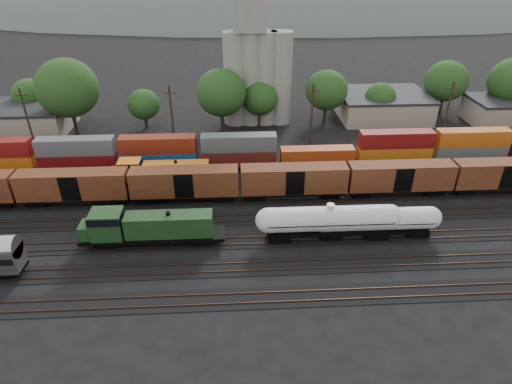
{
  "coord_description": "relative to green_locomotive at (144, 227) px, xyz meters",
  "views": [
    {
      "loc": [
        -1.47,
        -47.97,
        32.04
      ],
      "look_at": [
        1.26,
        2.0,
        3.0
      ],
      "focal_mm": 30.0,
      "sensor_mm": 36.0,
      "label": 1
    }
  ],
  "objects": [
    {
      "name": "tank_car_a",
      "position": [
        22.48,
        0.0,
        0.2
      ],
      "size": [
        18.15,
        3.25,
        4.76
      ],
      "color": "silver",
      "rests_on": "ground"
    },
    {
      "name": "tree_band",
      "position": [
        18.99,
        40.54,
        4.81
      ],
      "size": [
        166.48,
        21.68,
        14.49
      ],
      "color": "black",
      "rests_on": "ground"
    },
    {
      "name": "grain_silo",
      "position": [
        15.91,
        41.0,
        8.64
      ],
      "size": [
        13.4,
        5.0,
        29.0
      ],
      "color": "gray",
      "rests_on": "ground"
    },
    {
      "name": "utility_poles",
      "position": [
        12.62,
        27.0,
        3.59
      ],
      "size": [
        122.2,
        0.36,
        12.0
      ],
      "color": "black",
      "rests_on": "ground"
    },
    {
      "name": "distant_hills",
      "position": [
        36.54,
        265.0,
        -23.18
      ],
      "size": [
        860.0,
        286.0,
        130.0
      ],
      "color": "#59665B",
      "rests_on": "ground"
    },
    {
      "name": "orange_locomotive",
      "position": [
        -0.5,
        15.0,
        -0.28
      ],
      "size": [
        16.26,
        2.71,
        4.07
      ],
      "color": "black",
      "rests_on": "ground"
    },
    {
      "name": "boxcar_string",
      "position": [
        19.42,
        10.0,
        0.5
      ],
      "size": [
        169.0,
        2.9,
        4.2
      ],
      "color": "black",
      "rests_on": "ground"
    },
    {
      "name": "industrial_sheds",
      "position": [
        19.25,
        40.25,
        -0.06
      ],
      "size": [
        119.38,
        17.26,
        5.1
      ],
      "color": "#9E937F",
      "rests_on": "ground"
    },
    {
      "name": "tracks",
      "position": [
        12.62,
        5.0,
        -2.57
      ],
      "size": [
        180.0,
        33.2,
        0.2
      ],
      "color": "black",
      "rests_on": "ground"
    },
    {
      "name": "ground",
      "position": [
        12.62,
        5.0,
        -2.62
      ],
      "size": [
        600.0,
        600.0,
        0.0
      ],
      "primitive_type": "plane",
      "color": "black"
    },
    {
      "name": "tank_car_b",
      "position": [
        28.39,
        0.0,
        -0.07
      ],
      "size": [
        16.28,
        2.92,
        4.27
      ],
      "color": "silver",
      "rests_on": "ground"
    },
    {
      "name": "container_wall",
      "position": [
        8.66,
        20.0,
        0.26
      ],
      "size": [
        160.0,
        2.6,
        5.8
      ],
      "color": "black",
      "rests_on": "ground"
    },
    {
      "name": "green_locomotive",
      "position": [
        0.0,
        0.0,
        0.0
      ],
      "size": [
        17.35,
        3.06,
        4.59
      ],
      "color": "black",
      "rests_on": "ground"
    }
  ]
}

